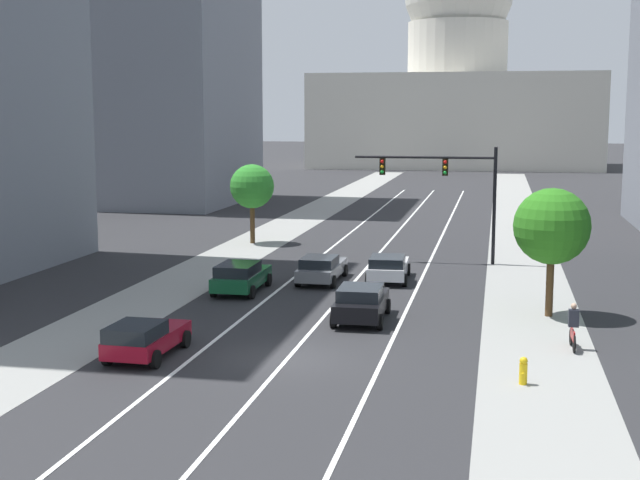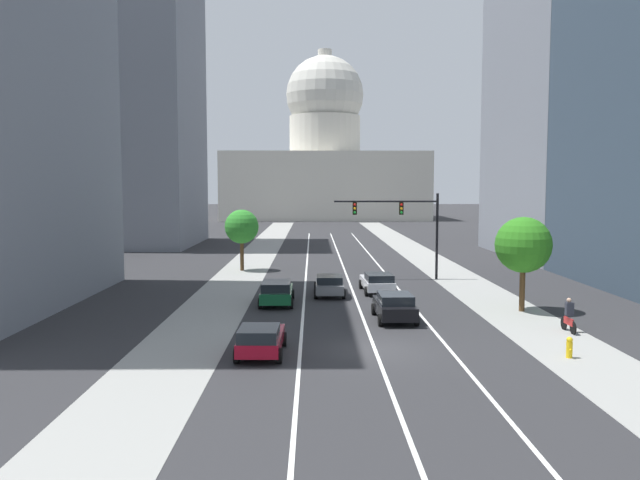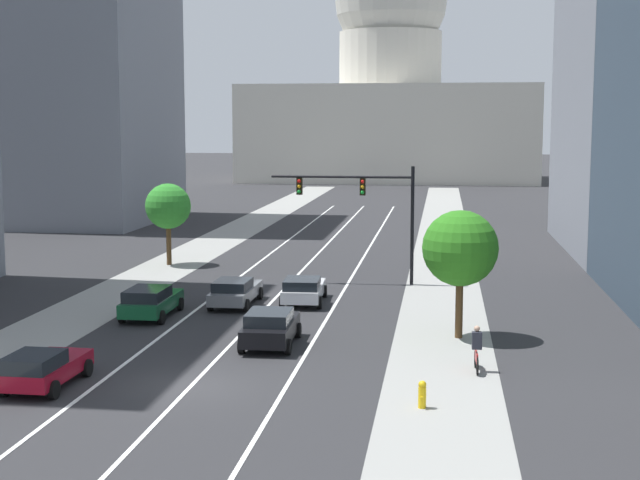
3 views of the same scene
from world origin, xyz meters
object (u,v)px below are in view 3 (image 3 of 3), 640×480
car_gray (235,291)px  traffic_signal_mast (367,201)px  capitol_building (390,99)px  car_crimson (43,368)px  street_tree_near_left (168,207)px  car_green (151,301)px  car_black (270,327)px  street_tree_far_right (460,249)px  cyclist (477,349)px  fire_hydrant (422,394)px  car_white (303,289)px

car_gray → traffic_signal_mast: size_ratio=0.59×
capitol_building → car_crimson: bearing=-92.4°
street_tree_near_left → car_green: bearing=-76.1°
capitol_building → car_black: bearing=-89.1°
street_tree_far_right → street_tree_near_left: 25.66m
traffic_signal_mast → cyclist: 19.35m
car_gray → street_tree_near_left: size_ratio=0.91×
cyclist → street_tree_far_right: size_ratio=0.31×
traffic_signal_mast → fire_hydrant: 23.51m
car_green → car_crimson: bearing=179.5°
car_green → traffic_signal_mast: 14.62m
capitol_building → car_green: capitol_building is taller
car_crimson → capitol_building: bearing=-1.2°
capitol_building → car_gray: bearing=-90.9°
car_green → street_tree_far_right: (14.34, -2.28, 3.07)m
car_crimson → fire_hydrant: bearing=-90.9°
car_crimson → car_white: 17.40m
car_crimson → street_tree_near_left: street_tree_near_left is taller
car_green → car_white: 7.89m
car_black → car_gray: (-3.31, 8.03, -0.06)m
capitol_building → street_tree_far_right: bearing=-85.1°
cyclist → street_tree_far_right: street_tree_far_right is taller
capitol_building → street_tree_far_right: capitol_building is taller
street_tree_far_right → capitol_building: bearing=94.9°
car_gray → car_crimson: bearing=168.0°
traffic_signal_mast → street_tree_far_right: 13.77m
traffic_signal_mast → street_tree_near_left: (-13.23, 5.26, -0.98)m
car_crimson → car_black: 9.71m
car_black → street_tree_near_left: street_tree_near_left is taller
car_green → cyclist: bearing=-117.5°
car_white → cyclist: bearing=-147.8°
car_black → street_tree_near_left: size_ratio=0.83×
car_white → street_tree_near_left: (-10.52, 11.50, 3.05)m
capitol_building → street_tree_far_right: size_ratio=8.22×
car_green → car_gray: 4.68m
car_green → car_white: car_green is taller
car_white → traffic_signal_mast: traffic_signal_mast is taller
fire_hydrant → street_tree_near_left: (-16.91, 28.08, 3.32)m
cyclist → traffic_signal_mast: bearing=14.9°
car_green → car_crimson: car_green is taller
car_white → cyclist: size_ratio=2.68×
capitol_building → car_white: 103.01m
car_green → street_tree_far_right: 14.84m
fire_hydrant → street_tree_far_right: 10.66m
car_black → car_green: bearing=53.3°
capitol_building → street_tree_near_left: size_ratio=8.56×
car_black → fire_hydrant: car_black is taller
street_tree_far_right → car_black: bearing=-162.5°
car_crimson → cyclist: 15.50m
car_green → street_tree_far_right: size_ratio=0.84×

